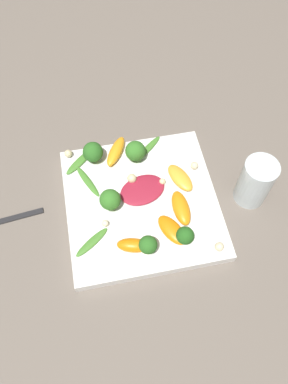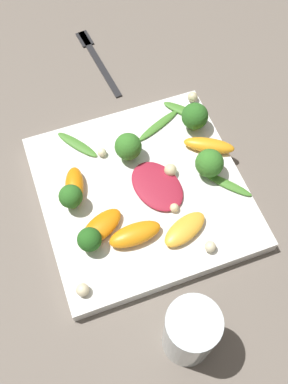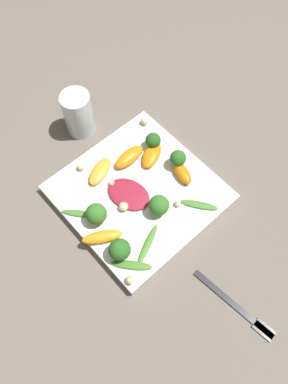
% 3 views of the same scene
% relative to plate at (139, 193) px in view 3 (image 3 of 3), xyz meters
% --- Properties ---
extents(ground_plane, '(2.40, 2.40, 0.00)m').
position_rel_plate_xyz_m(ground_plane, '(0.00, 0.00, -0.01)').
color(ground_plane, '#6B6056').
extents(plate, '(0.29, 0.29, 0.02)m').
position_rel_plate_xyz_m(plate, '(0.00, 0.00, 0.00)').
color(plate, white).
rests_on(plate, ground_plane).
extents(drinking_glass, '(0.06, 0.06, 0.10)m').
position_rel_plate_xyz_m(drinking_glass, '(-0.21, 0.02, 0.04)').
color(drinking_glass, silver).
rests_on(drinking_glass, ground_plane).
extents(fork, '(0.17, 0.03, 0.01)m').
position_rel_plate_xyz_m(fork, '(0.29, -0.02, -0.01)').
color(fork, '#262628').
rests_on(fork, ground_plane).
extents(radicchio_leaf_0, '(0.10, 0.09, 0.01)m').
position_rel_plate_xyz_m(radicchio_leaf_0, '(-0.01, -0.02, 0.02)').
color(radicchio_leaf_0, maroon).
rests_on(radicchio_leaf_0, plate).
extents(orange_segment_0, '(0.03, 0.07, 0.02)m').
position_rel_plate_xyz_m(orange_segment_0, '(-0.07, 0.03, 0.02)').
color(orange_segment_0, orange).
rests_on(orange_segment_0, plate).
extents(orange_segment_1, '(0.06, 0.08, 0.02)m').
position_rel_plate_xyz_m(orange_segment_1, '(-0.08, -0.03, 0.02)').
color(orange_segment_1, '#FCAD33').
rests_on(orange_segment_1, plate).
extents(orange_segment_2, '(0.06, 0.08, 0.02)m').
position_rel_plate_xyz_m(orange_segment_2, '(0.03, -0.12, 0.02)').
color(orange_segment_2, orange).
rests_on(orange_segment_2, plate).
extents(orange_segment_3, '(0.06, 0.08, 0.02)m').
position_rel_plate_xyz_m(orange_segment_3, '(-0.04, 0.07, 0.02)').
color(orange_segment_3, orange).
rests_on(orange_segment_3, plate).
extents(orange_segment_4, '(0.06, 0.04, 0.02)m').
position_rel_plate_xyz_m(orange_segment_4, '(0.03, 0.09, 0.02)').
color(orange_segment_4, orange).
rests_on(orange_segment_4, plate).
extents(broccoli_floret_0, '(0.03, 0.03, 0.04)m').
position_rel_plate_xyz_m(broccoli_floret_0, '(-0.06, 0.09, 0.03)').
color(broccoli_floret_0, '#84AD5B').
rests_on(broccoli_floret_0, plate).
extents(broccoli_floret_1, '(0.04, 0.04, 0.05)m').
position_rel_plate_xyz_m(broccoli_floret_1, '(0.08, -0.11, 0.04)').
color(broccoli_floret_1, '#7A9E51').
rests_on(broccoli_floret_1, plate).
extents(broccoli_floret_2, '(0.04, 0.04, 0.05)m').
position_rel_plate_xyz_m(broccoli_floret_2, '(-0.01, -0.10, 0.04)').
color(broccoli_floret_2, '#84AD5B').
rests_on(broccoli_floret_2, plate).
extents(broccoli_floret_3, '(0.03, 0.03, 0.04)m').
position_rel_plate_xyz_m(broccoli_floret_3, '(0.01, 0.10, 0.04)').
color(broccoli_floret_3, '#84AD5B').
rests_on(broccoli_floret_3, plate).
extents(broccoli_floret_4, '(0.04, 0.04, 0.05)m').
position_rel_plate_xyz_m(broccoli_floret_4, '(0.06, 0.00, 0.04)').
color(broccoli_floret_4, '#84AD5B').
rests_on(broccoli_floret_4, plate).
extents(arugula_sprig_0, '(0.07, 0.06, 0.01)m').
position_rel_plate_xyz_m(arugula_sprig_0, '(0.10, 0.07, 0.01)').
color(arugula_sprig_0, '#47842D').
rests_on(arugula_sprig_0, plate).
extents(arugula_sprig_1, '(0.07, 0.06, 0.01)m').
position_rel_plate_xyz_m(arugula_sprig_1, '(0.11, -0.11, 0.01)').
color(arugula_sprig_1, '#47842D').
rests_on(arugula_sprig_1, plate).
extents(arugula_sprig_2, '(0.07, 0.06, 0.01)m').
position_rel_plate_xyz_m(arugula_sprig_2, '(-0.04, -0.12, 0.01)').
color(arugula_sprig_2, '#47842D').
rests_on(arugula_sprig_2, plate).
extents(arugula_sprig_3, '(0.05, 0.08, 0.01)m').
position_rel_plate_xyz_m(arugula_sprig_3, '(0.10, -0.06, 0.01)').
color(arugula_sprig_3, '#47842D').
rests_on(arugula_sprig_3, plate).
extents(macadamia_nut_0, '(0.02, 0.02, 0.02)m').
position_rel_plate_xyz_m(macadamia_nut_0, '(-0.12, -0.05, 0.02)').
color(macadamia_nut_0, beige).
rests_on(macadamia_nut_0, plate).
extents(macadamia_nut_1, '(0.01, 0.01, 0.01)m').
position_rel_plate_xyz_m(macadamia_nut_1, '(-0.05, -0.03, 0.02)').
color(macadamia_nut_1, beige).
rests_on(macadamia_nut_1, plate).
extents(macadamia_nut_2, '(0.02, 0.02, 0.02)m').
position_rel_plate_xyz_m(macadamia_nut_2, '(0.13, -0.13, 0.02)').
color(macadamia_nut_2, beige).
rests_on(macadamia_nut_2, plate).
extents(macadamia_nut_3, '(0.01, 0.01, 0.01)m').
position_rel_plate_xyz_m(macadamia_nut_3, '(0.07, 0.04, 0.02)').
color(macadamia_nut_3, beige).
rests_on(macadamia_nut_3, plate).
extents(macadamia_nut_4, '(0.02, 0.02, 0.02)m').
position_rel_plate_xyz_m(macadamia_nut_4, '(0.01, -0.05, 0.02)').
color(macadamia_nut_4, beige).
rests_on(macadamia_nut_4, plate).
extents(macadamia_nut_5, '(0.02, 0.02, 0.02)m').
position_rel_plate_xyz_m(macadamia_nut_5, '(-0.12, 0.12, 0.02)').
color(macadamia_nut_5, beige).
rests_on(macadamia_nut_5, plate).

